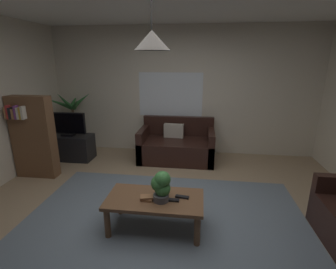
# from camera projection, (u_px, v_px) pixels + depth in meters

# --- Properties ---
(floor) EXTENTS (5.51, 5.10, 0.02)m
(floor) POSITION_uv_depth(u_px,v_px,m) (165.00, 221.00, 3.20)
(floor) COLOR #9E8466
(floor) RESTS_ON ground
(rug) EXTENTS (3.58, 2.80, 0.01)m
(rug) POSITION_uv_depth(u_px,v_px,m) (163.00, 230.00, 3.00)
(rug) COLOR slate
(rug) RESTS_ON ground
(wall_back) EXTENTS (5.63, 0.06, 2.63)m
(wall_back) POSITION_uv_depth(u_px,v_px,m) (182.00, 92.00, 5.27)
(wall_back) COLOR beige
(wall_back) RESTS_ON ground
(window_pane) EXTENTS (1.34, 0.01, 0.91)m
(window_pane) POSITION_uv_depth(u_px,v_px,m) (170.00, 95.00, 5.28)
(window_pane) COLOR white
(couch_under_window) EXTENTS (1.47, 0.86, 0.82)m
(couch_under_window) POSITION_uv_depth(u_px,v_px,m) (177.00, 146.00, 5.08)
(couch_under_window) COLOR black
(couch_under_window) RESTS_ON ground
(coffee_table) EXTENTS (1.13, 0.59, 0.41)m
(coffee_table) POSITION_uv_depth(u_px,v_px,m) (155.00, 203.00, 2.96)
(coffee_table) COLOR brown
(coffee_table) RESTS_ON ground
(book_on_table_0) EXTENTS (0.15, 0.13, 0.03)m
(book_on_table_0) POSITION_uv_depth(u_px,v_px,m) (147.00, 198.00, 2.90)
(book_on_table_0) COLOR #99663F
(book_on_table_0) RESTS_ON coffee_table
(book_on_table_1) EXTENTS (0.17, 0.13, 0.02)m
(book_on_table_1) POSITION_uv_depth(u_px,v_px,m) (147.00, 197.00, 2.89)
(book_on_table_1) COLOR #99663F
(book_on_table_1) RESTS_ON coffee_table
(remote_on_table_0) EXTENTS (0.17, 0.07, 0.02)m
(remote_on_table_0) POSITION_uv_depth(u_px,v_px,m) (182.00, 197.00, 2.94)
(remote_on_table_0) COLOR black
(remote_on_table_0) RESTS_ON coffee_table
(remote_on_table_1) EXTENTS (0.16, 0.05, 0.02)m
(remote_on_table_1) POSITION_uv_depth(u_px,v_px,m) (172.00, 200.00, 2.87)
(remote_on_table_1) COLOR black
(remote_on_table_1) RESTS_ON coffee_table
(potted_plant_on_table) EXTENTS (0.23, 0.21, 0.36)m
(potted_plant_on_table) POSITION_uv_depth(u_px,v_px,m) (161.00, 185.00, 2.85)
(potted_plant_on_table) COLOR #4C4C51
(potted_plant_on_table) RESTS_ON coffee_table
(tv_stand) EXTENTS (0.90, 0.44, 0.50)m
(tv_stand) POSITION_uv_depth(u_px,v_px,m) (70.00, 147.00, 5.11)
(tv_stand) COLOR black
(tv_stand) RESTS_ON ground
(tv) EXTENTS (0.75, 0.16, 0.47)m
(tv) POSITION_uv_depth(u_px,v_px,m) (67.00, 124.00, 4.94)
(tv) COLOR black
(tv) RESTS_ON tv_stand
(potted_palm_corner) EXTENTS (0.89, 0.84, 1.33)m
(potted_palm_corner) POSITION_uv_depth(u_px,v_px,m) (74.00, 123.00, 5.42)
(potted_palm_corner) COLOR beige
(potted_palm_corner) RESTS_ON ground
(bookshelf_corner) EXTENTS (0.70, 0.31, 1.40)m
(bookshelf_corner) POSITION_uv_depth(u_px,v_px,m) (33.00, 136.00, 4.23)
(bookshelf_corner) COLOR brown
(bookshelf_corner) RESTS_ON ground
(pendant_lamp) EXTENTS (0.36, 0.36, 0.58)m
(pendant_lamp) POSITION_uv_depth(u_px,v_px,m) (152.00, 40.00, 2.44)
(pendant_lamp) COLOR black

